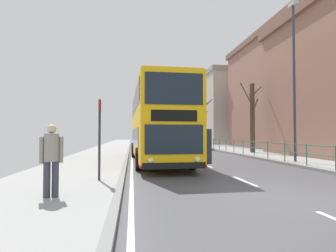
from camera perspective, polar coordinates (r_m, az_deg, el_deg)
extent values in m
cube|color=#49494E|center=(7.83, 23.60, -14.03)|extent=(8.40, 140.00, 0.06)
cube|color=silver|center=(10.10, 15.80, -11.09)|extent=(0.12, 2.00, 0.00)
cube|color=silver|center=(14.59, 8.24, -8.23)|extent=(0.12, 2.00, 0.00)
cube|color=silver|center=(19.23, 4.32, -6.67)|extent=(0.12, 2.00, 0.00)
cube|color=silver|center=(23.93, 1.94, -5.70)|extent=(0.12, 2.00, 0.00)
cube|color=silver|center=(28.67, 0.36, -5.05)|extent=(0.12, 2.00, 0.00)
cube|color=silver|center=(33.43, -0.78, -4.58)|extent=(0.12, 2.00, 0.00)
cube|color=silver|center=(38.19, -1.63, -4.23)|extent=(0.12, 2.00, 0.00)
cube|color=silver|center=(42.96, -2.29, -3.95)|extent=(0.12, 2.00, 0.00)
cube|color=silver|center=(47.74, -2.82, -3.73)|extent=(0.12, 2.00, 0.00)
cube|color=silver|center=(52.53, -3.25, -3.55)|extent=(0.12, 2.00, 0.00)
cube|color=silver|center=(57.31, -3.61, -3.40)|extent=(0.12, 2.00, 0.00)
cube|color=silver|center=(6.76, -7.75, -15.87)|extent=(0.12, 133.00, 0.00)
cube|color=gray|center=(6.75, -10.83, -15.29)|extent=(0.20, 140.00, 0.14)
cube|color=#959595|center=(7.18, -28.37, -14.29)|extent=(4.00, 140.00, 0.14)
cube|color=#F4B20F|center=(15.99, -2.35, -3.22)|extent=(2.89, 11.42, 1.78)
cube|color=#F4B20F|center=(16.00, -2.35, 0.81)|extent=(2.90, 11.48, 0.47)
cube|color=#F4B20F|center=(16.08, -2.34, 4.54)|extent=(2.89, 11.42, 1.63)
cube|color=#D0970D|center=(16.20, -2.34, 7.54)|extent=(2.80, 11.08, 0.08)
cube|color=#19232D|center=(10.36, 1.34, -2.84)|extent=(2.27, 0.09, 1.14)
cube|color=black|center=(10.38, 1.34, 2.19)|extent=(1.81, 0.08, 0.45)
cube|color=#19232D|center=(10.50, 1.33, 7.90)|extent=(2.27, 0.09, 1.24)
cube|color=black|center=(10.42, 1.35, -8.38)|extent=(2.46, 0.15, 0.24)
cube|color=#B2140F|center=(16.03, -2.36, -6.20)|extent=(2.91, 11.48, 0.10)
cube|color=#19232D|center=(16.47, 2.05, -2.31)|extent=(0.26, 8.85, 0.93)
cube|color=#19232D|center=(16.30, 2.23, 4.74)|extent=(0.29, 10.22, 0.98)
cube|color=#19232D|center=(16.17, -7.07, -2.31)|extent=(0.26, 8.85, 0.93)
cube|color=#19232D|center=(15.99, -7.01, 4.88)|extent=(0.29, 10.22, 0.98)
sphere|color=white|center=(10.59, 6.22, -7.07)|extent=(0.21, 0.21, 0.20)
sphere|color=white|center=(10.26, -3.65, -7.25)|extent=(0.21, 0.21, 0.20)
cube|color=#19232D|center=(11.78, 7.97, -4.34)|extent=(0.67, 0.51, 1.53)
cube|color=black|center=(11.97, 5.98, -4.31)|extent=(0.12, 0.90, 1.53)
cylinder|color=black|center=(12.83, 5.04, -6.81)|extent=(0.33, 1.05, 1.04)
cylinder|color=black|center=(12.47, -6.19, -6.96)|extent=(0.33, 1.05, 1.04)
cylinder|color=black|center=(19.93, -0.07, -5.01)|extent=(0.33, 1.05, 1.04)
cylinder|color=black|center=(19.70, -7.26, -5.04)|extent=(0.33, 1.05, 1.04)
cube|color=navy|center=(33.61, 4.01, -1.80)|extent=(2.65, 9.68, 2.61)
cube|color=#19232D|center=(33.40, 1.91, -1.17)|extent=(0.17, 8.19, 1.25)
cube|color=#19232D|center=(33.86, 6.09, -1.17)|extent=(0.17, 8.19, 1.25)
cube|color=#19232D|center=(38.37, 2.69, -1.40)|extent=(2.13, 0.07, 1.56)
cylinder|color=black|center=(36.22, 1.35, -3.61)|extent=(0.30, 0.96, 0.96)
cylinder|color=black|center=(36.62, 5.04, -3.58)|extent=(0.30, 0.96, 0.96)
cylinder|color=black|center=(30.45, 2.86, -3.96)|extent=(0.30, 0.96, 0.96)
cylinder|color=black|center=(30.92, 7.21, -3.91)|extent=(0.30, 0.96, 0.96)
cylinder|color=#236B4C|center=(13.26, 31.88, -5.77)|extent=(0.05, 0.05, 1.05)
cylinder|color=#236B4C|center=(14.77, 27.20, -5.40)|extent=(0.05, 0.05, 1.05)
cylinder|color=#236B4C|center=(16.35, 23.41, -5.08)|extent=(0.05, 0.05, 1.05)
cylinder|color=#236B4C|center=(18.00, 20.31, -4.79)|extent=(0.05, 0.05, 1.05)
cylinder|color=#236B4C|center=(19.69, 17.73, -4.55)|extent=(0.05, 0.05, 1.05)
cylinder|color=#236B4C|center=(21.41, 15.57, -4.34)|extent=(0.05, 0.05, 1.05)
cylinder|color=#236B4C|center=(23.16, 13.73, -4.15)|extent=(0.05, 0.05, 1.05)
cylinder|color=#236B4C|center=(24.92, 12.15, -3.99)|extent=(0.05, 0.05, 1.05)
cylinder|color=#236B4C|center=(26.71, 10.78, -3.84)|extent=(0.05, 0.05, 1.05)
cylinder|color=#236B4C|center=(28.51, 9.58, -3.72)|extent=(0.05, 0.05, 1.05)
cylinder|color=#236B4C|center=(30.32, 8.53, -3.60)|extent=(0.05, 0.05, 1.05)
cylinder|color=#236B4C|center=(32.13, 7.60, -3.50)|extent=(0.05, 0.05, 1.05)
cylinder|color=#236B4C|center=(33.96, 6.76, -3.41)|extent=(0.05, 0.05, 1.05)
cylinder|color=#236B4C|center=(35.79, 6.02, -3.33)|extent=(0.05, 0.05, 1.05)
cylinder|color=#236B4C|center=(37.63, 5.34, -3.25)|extent=(0.05, 0.05, 1.05)
cylinder|color=#236B4C|center=(39.47, 4.73, -3.18)|extent=(0.05, 0.05, 1.05)
cylinder|color=#236B4C|center=(24.02, 12.90, -2.94)|extent=(0.04, 32.11, 0.04)
cylinder|color=#236B4C|center=(24.04, 12.91, -3.94)|extent=(0.04, 32.11, 0.04)
cylinder|color=#383842|center=(7.19, -22.69, -10.11)|extent=(0.19, 0.19, 0.90)
cylinder|color=#383842|center=(7.20, -24.20, -10.08)|extent=(0.19, 0.19, 0.90)
cylinder|color=gray|center=(7.13, -23.38, -4.16)|extent=(0.41, 0.41, 0.67)
cylinder|color=gray|center=(7.12, -21.61, -4.67)|extent=(0.12, 0.12, 0.63)
cylinder|color=gray|center=(7.14, -25.15, -4.62)|extent=(0.12, 0.12, 0.63)
sphere|color=beige|center=(7.12, -23.33, -0.59)|extent=(0.27, 0.27, 0.22)
cube|color=#236638|center=(7.38, -23.30, -3.92)|extent=(0.31, 0.24, 0.51)
cylinder|color=#2D2D33|center=(9.22, -14.27, -2.80)|extent=(0.08, 0.08, 2.67)
cube|color=red|center=(9.29, -14.20, 4.22)|extent=(0.04, 0.44, 0.36)
cylinder|color=#38383D|center=(16.81, 25.08, 8.17)|extent=(0.14, 0.14, 8.72)
cube|color=#B2B2AD|center=(18.11, 24.88, 22.28)|extent=(0.28, 0.60, 0.20)
cylinder|color=brown|center=(46.19, 5.15, -0.31)|extent=(0.28, 0.28, 5.33)
cylinder|color=brown|center=(46.71, 4.17, 2.67)|extent=(1.49, 1.24, 1.56)
cylinder|color=brown|center=(46.53, 5.77, 2.21)|extent=(1.20, 0.34, 1.80)
cylinder|color=brown|center=(46.52, 4.77, 2.91)|extent=(0.63, 0.64, 1.28)
cylinder|color=brown|center=(45.78, 5.38, 0.84)|extent=(0.28, 1.03, 1.24)
cylinder|color=brown|center=(45.53, 4.38, 2.38)|extent=(1.63, 1.35, 1.21)
cylinder|color=brown|center=(46.72, 5.26, 2.71)|extent=(0.51, 0.87, 1.02)
cylinder|color=brown|center=(46.30, 4.23, 1.45)|extent=(1.49, 0.50, 1.34)
cylinder|color=#423328|center=(37.69, 6.99, 0.41)|extent=(0.33, 0.33, 5.85)
cylinder|color=#423328|center=(37.79, 7.70, 2.39)|extent=(1.02, 0.29, 1.03)
cylinder|color=#423328|center=(38.20, 7.11, 3.07)|extent=(0.51, 0.88, 1.31)
cylinder|color=#423328|center=(37.70, 7.63, 4.24)|extent=(0.87, 0.67, 0.96)
cylinder|color=#423328|center=(37.35, 6.57, 5.09)|extent=(0.88, 1.06, 1.21)
cylinder|color=#423328|center=(37.57, 8.12, 4.43)|extent=(1.42, 1.13, 1.48)
cylinder|color=#423328|center=(38.60, 6.57, 3.39)|extent=(0.20, 1.69, 1.48)
cylinder|color=#423328|center=(37.64, 5.99, 4.40)|extent=(1.42, 0.21, 1.60)
cylinder|color=#4C3D2D|center=(23.65, 17.36, 1.62)|extent=(0.40, 0.40, 5.75)
cylinder|color=#4C3D2D|center=(24.24, 17.03, 5.21)|extent=(0.25, 1.01, 1.24)
cylinder|color=#4C3D2D|center=(23.02, 17.86, 3.92)|extent=(0.34, 1.53, 1.11)
cylinder|color=#4C3D2D|center=(24.46, 18.17, 6.99)|extent=(1.25, 0.85, 0.96)
cylinder|color=#4C3D2D|center=(24.18, 16.16, 6.52)|extent=(0.75, 1.11, 2.13)
cube|color=#B2A899|center=(49.67, 12.78, 3.28)|extent=(9.03, 10.48, 11.95)
cube|color=gray|center=(50.62, 12.73, 10.44)|extent=(9.40, 10.90, 0.70)
cube|color=#936656|center=(36.10, 27.23, 5.92)|extent=(12.76, 17.86, 12.70)
cube|color=brown|center=(37.57, 27.08, 16.10)|extent=(13.27, 18.57, 0.70)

